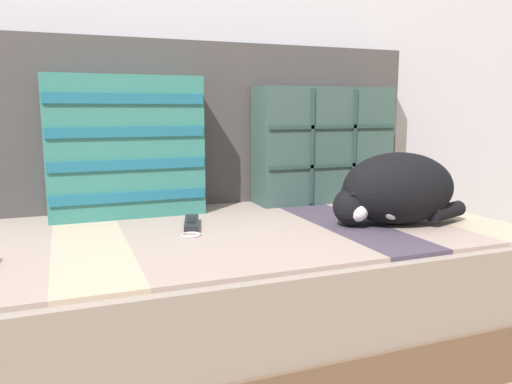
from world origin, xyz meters
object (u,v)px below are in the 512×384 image
at_px(throw_pillow_striped, 126,147).
at_px(game_remote_near, 191,224).
at_px(couch, 190,290).
at_px(sleeping_cat, 395,191).
at_px(throw_pillow_quilted, 323,145).

relative_size(throw_pillow_striped, game_remote_near, 2.16).
distance_m(couch, sleeping_cat, 0.62).
distance_m(couch, throw_pillow_quilted, 0.68).
bearing_deg(throw_pillow_quilted, game_remote_near, -156.67).
distance_m(throw_pillow_quilted, game_remote_near, 0.59).
height_order(throw_pillow_quilted, game_remote_near, throw_pillow_quilted).
distance_m(sleeping_cat, game_remote_near, 0.56).
bearing_deg(game_remote_near, sleeping_cat, -17.21).
xyz_separation_m(couch, game_remote_near, (0.01, 0.01, 0.18)).
xyz_separation_m(throw_pillow_striped, sleeping_cat, (0.66, -0.38, -0.11)).
xyz_separation_m(throw_pillow_quilted, throw_pillow_striped, (-0.65, -0.00, 0.01)).
height_order(couch, throw_pillow_quilted, throw_pillow_quilted).
xyz_separation_m(sleeping_cat, game_remote_near, (-0.52, 0.16, -0.08)).
relative_size(throw_pillow_striped, sleeping_cat, 1.16).
bearing_deg(sleeping_cat, game_remote_near, 162.79).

